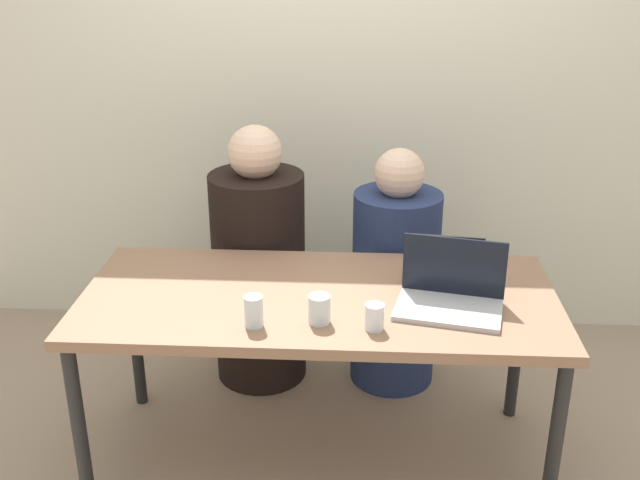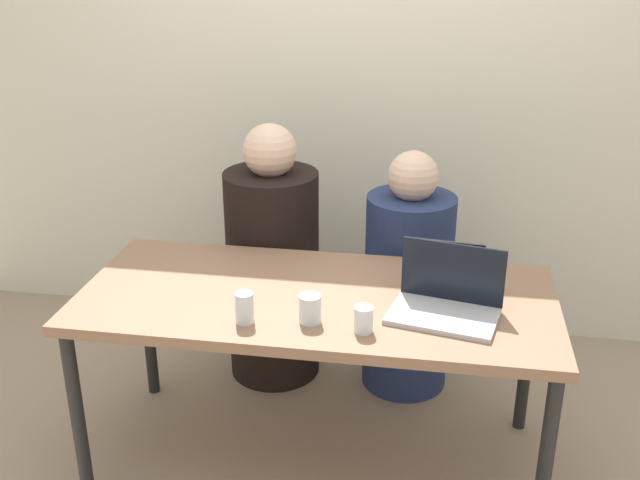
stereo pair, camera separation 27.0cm
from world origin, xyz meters
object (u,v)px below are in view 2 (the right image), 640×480
at_px(laptop_back_right, 444,276).
at_px(person_on_right, 408,285).
at_px(water_glass_left, 245,310).
at_px(water_glass_right, 363,321).
at_px(water_glass_center, 310,311).
at_px(person_on_left, 273,268).
at_px(laptop_front_right, 446,300).

bearing_deg(laptop_back_right, person_on_right, -66.63).
bearing_deg(water_glass_left, laptop_back_right, 29.63).
height_order(person_on_right, laptop_back_right, person_on_right).
bearing_deg(water_glass_right, person_on_right, 82.82).
height_order(water_glass_center, water_glass_left, water_glass_left).
distance_m(laptop_back_right, water_glass_right, 0.45).
xyz_separation_m(laptop_back_right, water_glass_right, (-0.25, -0.37, -0.01)).
height_order(person_on_left, laptop_front_right, person_on_left).
height_order(laptop_back_right, water_glass_right, laptop_back_right).
bearing_deg(water_glass_left, water_glass_right, 0.52).
distance_m(person_on_left, person_on_right, 0.61).
bearing_deg(laptop_front_right, water_glass_center, -151.00).
relative_size(person_on_left, water_glass_center, 12.17).
bearing_deg(water_glass_right, water_glass_left, -179.48).
xyz_separation_m(person_on_left, laptop_back_right, (0.76, -0.49, 0.24)).
height_order(water_glass_right, water_glass_left, water_glass_left).
distance_m(laptop_back_right, water_glass_center, 0.55).
bearing_deg(laptop_back_right, laptop_front_right, 99.48).
distance_m(water_glass_center, water_glass_left, 0.22).
bearing_deg(person_on_right, water_glass_center, 55.79).
bearing_deg(person_on_left, water_glass_left, 99.55).
height_order(person_on_left, water_glass_right, person_on_left).
bearing_deg(water_glass_left, water_glass_center, 10.30).
distance_m(laptop_back_right, water_glass_left, 0.75).
bearing_deg(water_glass_center, person_on_right, 70.45).
relative_size(person_on_left, water_glass_right, 13.34).
relative_size(person_on_left, person_on_right, 1.08).
height_order(person_on_right, water_glass_center, person_on_right).
distance_m(person_on_right, water_glass_right, 0.90).
height_order(laptop_front_right, water_glass_left, laptop_front_right).
height_order(laptop_front_right, water_glass_center, laptop_front_right).
bearing_deg(laptop_front_right, water_glass_right, -134.93).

